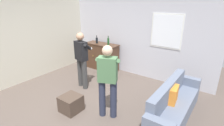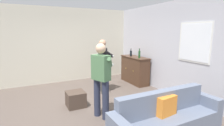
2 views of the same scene
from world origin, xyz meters
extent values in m
plane|color=brown|center=(0.00, 0.00, 0.00)|extent=(10.40, 10.40, 0.00)
cube|color=silver|center=(0.00, 2.66, 1.40)|extent=(5.20, 0.12, 2.80)
cube|color=silver|center=(1.02, 2.60, 1.65)|extent=(0.95, 0.02, 1.04)
cube|color=white|center=(1.02, 2.59, 1.65)|extent=(0.87, 0.03, 0.96)
cube|color=beige|center=(-2.66, 0.00, 1.40)|extent=(0.12, 5.20, 2.80)
cube|color=slate|center=(1.97, 0.87, 0.21)|extent=(0.55, 1.94, 0.42)
cube|color=slate|center=(1.77, 0.87, 0.63)|extent=(0.18, 1.94, 0.43)
cube|color=slate|center=(1.97, 1.92, 0.32)|extent=(0.55, 0.18, 0.64)
cube|color=orange|center=(1.90, 0.87, 0.60)|extent=(0.19, 0.41, 0.36)
cube|color=#472D1E|center=(-1.24, 2.30, 0.48)|extent=(1.26, 0.44, 0.97)
cube|color=#472D1E|center=(-1.24, 2.30, 0.98)|extent=(1.30, 0.48, 0.03)
sphere|color=#B79338|center=(-1.49, 2.06, 0.53)|extent=(0.04, 0.04, 0.04)
sphere|color=#B79338|center=(-0.99, 2.06, 0.53)|extent=(0.04, 0.04, 0.04)
cylinder|color=#1E4C23|center=(-0.92, 2.26, 1.12)|extent=(0.07, 0.07, 0.25)
cylinder|color=#1E4C23|center=(-0.92, 2.26, 1.28)|extent=(0.03, 0.03, 0.07)
cylinder|color=#262626|center=(-0.92, 2.26, 1.33)|extent=(0.03, 0.03, 0.02)
cylinder|color=black|center=(-1.44, 2.25, 1.10)|extent=(0.08, 0.08, 0.21)
cylinder|color=black|center=(-1.44, 2.25, 1.24)|extent=(0.03, 0.03, 0.07)
cylinder|color=#262626|center=(-1.44, 2.25, 1.28)|extent=(0.03, 0.03, 0.02)
cube|color=#47382D|center=(-0.15, -0.26, 0.20)|extent=(0.46, 0.46, 0.39)
cylinder|color=#383838|center=(-0.92, 0.83, 0.44)|extent=(0.15, 0.15, 0.88)
cylinder|color=#383838|center=(-0.67, 0.76, 0.44)|extent=(0.15, 0.15, 0.88)
cube|color=black|center=(-0.80, 0.79, 1.16)|extent=(0.44, 0.31, 0.55)
sphere|color=tan|center=(-0.80, 0.79, 1.57)|extent=(0.22, 0.22, 0.22)
cylinder|color=black|center=(-0.87, 0.98, 1.27)|extent=(0.39, 0.35, 0.29)
cylinder|color=black|center=(-0.65, 0.92, 1.27)|extent=(0.25, 0.44, 0.29)
cube|color=white|center=(-0.72, 1.11, 1.18)|extent=(0.16, 0.07, 0.04)
cylinder|color=#282D42|center=(0.56, 0.05, 0.44)|extent=(0.15, 0.15, 0.88)
cylinder|color=#282D42|center=(0.80, 0.15, 0.44)|extent=(0.15, 0.15, 0.88)
cube|color=#4C754C|center=(0.68, 0.10, 1.16)|extent=(0.45, 0.36, 0.55)
sphere|color=#D8AD8C|center=(0.68, 0.10, 1.57)|extent=(0.22, 0.22, 0.22)
cylinder|color=#4C754C|center=(0.51, 0.21, 1.27)|extent=(0.18, 0.45, 0.29)
cylinder|color=#4C754C|center=(0.73, 0.30, 1.27)|extent=(0.42, 0.30, 0.29)
cube|color=white|center=(0.56, 0.40, 1.18)|extent=(0.15, 0.10, 0.04)
camera|label=1|loc=(2.74, -2.60, 2.55)|focal=28.00mm
camera|label=2|loc=(4.10, -1.35, 1.94)|focal=28.00mm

